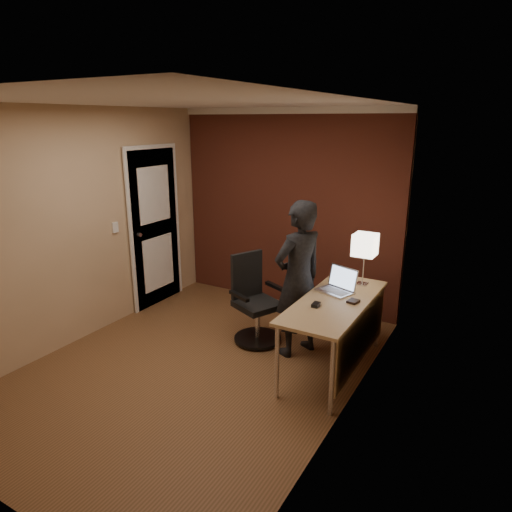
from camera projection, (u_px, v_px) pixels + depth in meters
The scene contains 8 objects.
room at pixel (252, 204), 5.57m from camera, with size 4.00×4.00×4.00m.
desk at pixel (342, 314), 4.28m from camera, with size 0.60×1.50×0.73m.
desk_lamp at pixel (365, 245), 4.56m from camera, with size 0.22×0.22×0.54m.
laptop at pixel (339, 285), 4.49m from camera, with size 0.40×0.36×0.23m.
mouse at pixel (316, 305), 4.13m from camera, with size 0.06×0.10×0.03m, color black.
wallet at pixel (353, 301), 4.22m from camera, with size 0.09×0.11×0.02m, color black.
office_chair at pixel (254, 304), 4.98m from camera, with size 0.57×0.61×0.96m.
person at pixel (298, 279), 4.59m from camera, with size 0.59×0.39×1.62m, color black.
Camera 1 is at (2.51, -3.23, 2.35)m, focal length 32.00 mm.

